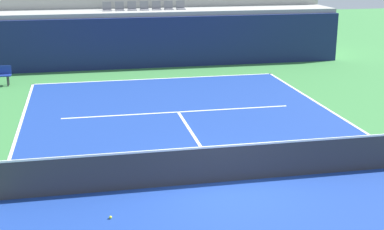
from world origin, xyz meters
TOP-DOWN VIEW (x-y plane):
  - ground_plane at (0.00, 0.00)m, footprint 80.00×80.00m
  - court_surface at (0.00, 0.00)m, footprint 11.00×24.00m
  - baseline_far at (0.00, 11.95)m, footprint 11.00×0.10m
  - service_line_far at (0.00, 6.40)m, footprint 8.26×0.10m
  - centre_service_line at (0.00, 3.20)m, footprint 0.10×6.40m
  - back_wall at (0.00, 14.60)m, footprint 19.96×0.30m
  - stands_tier_lower at (0.00, 15.95)m, footprint 19.96×2.40m
  - stands_tier_upper at (0.00, 18.35)m, footprint 19.96×2.40m
  - seating_row_lower at (-0.00, 16.05)m, footprint 4.22×0.44m
  - tennis_net at (0.00, 0.00)m, footprint 11.08×0.08m
  - tennis_ball_2 at (-2.90, -1.45)m, footprint 0.07×0.07m

SIDE VIEW (x-z plane):
  - ground_plane at x=0.00m, z-range 0.00..0.00m
  - court_surface at x=0.00m, z-range 0.00..0.01m
  - baseline_far at x=0.00m, z-range 0.01..0.01m
  - service_line_far at x=0.00m, z-range 0.01..0.01m
  - centre_service_line at x=0.00m, z-range 0.01..0.01m
  - tennis_ball_2 at x=-2.90m, z-range 0.01..0.08m
  - tennis_net at x=0.00m, z-range -0.03..1.04m
  - back_wall at x=0.00m, z-range 0.00..2.50m
  - stands_tier_lower at x=0.00m, z-range 0.00..2.71m
  - stands_tier_upper at x=0.00m, z-range 0.00..3.77m
  - seating_row_lower at x=0.00m, z-range 2.62..3.06m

